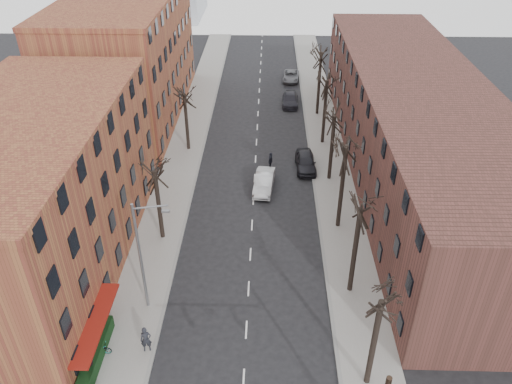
# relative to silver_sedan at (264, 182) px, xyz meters

# --- Properties ---
(sidewalk_left) EXTENTS (4.00, 90.00, 0.15)m
(sidewalk_left) POSITION_rel_silver_sedan_xyz_m (-9.00, 9.03, -0.75)
(sidewalk_left) COLOR gray
(sidewalk_left) RESTS_ON ground
(sidewalk_right) EXTENTS (4.00, 90.00, 0.15)m
(sidewalk_right) POSITION_rel_silver_sedan_xyz_m (7.00, 9.03, -0.75)
(sidewalk_right) COLOR gray
(sidewalk_right) RESTS_ON ground
(building_left_near) EXTENTS (12.00, 26.00, 12.00)m
(building_left_near) POSITION_rel_silver_sedan_xyz_m (-17.00, -10.97, 5.18)
(building_left_near) COLOR brown
(building_left_near) RESTS_ON ground
(building_left_far) EXTENTS (12.00, 28.00, 14.00)m
(building_left_far) POSITION_rel_silver_sedan_xyz_m (-17.00, 18.03, 6.18)
(building_left_far) COLOR brown
(building_left_far) RESTS_ON ground
(building_right) EXTENTS (12.00, 50.00, 10.00)m
(building_right) POSITION_rel_silver_sedan_xyz_m (15.00, 4.03, 4.18)
(building_right) COLOR #502B25
(building_right) RESTS_ON ground
(awning_left) EXTENTS (1.20, 7.00, 0.15)m
(awning_left) POSITION_rel_silver_sedan_xyz_m (-10.40, -19.97, -0.82)
(awning_left) COLOR maroon
(awning_left) RESTS_ON ground
(hedge) EXTENTS (0.80, 6.00, 1.00)m
(hedge) POSITION_rel_silver_sedan_xyz_m (-10.50, -20.97, -0.17)
(hedge) COLOR black
(hedge) RESTS_ON sidewalk_left
(tree_right_a) EXTENTS (5.20, 5.20, 10.00)m
(tree_right_a) POSITION_rel_silver_sedan_xyz_m (6.60, -21.97, -0.82)
(tree_right_a) COLOR black
(tree_right_a) RESTS_ON ground
(tree_right_b) EXTENTS (5.20, 5.20, 10.80)m
(tree_right_b) POSITION_rel_silver_sedan_xyz_m (6.60, -13.97, -0.82)
(tree_right_b) COLOR black
(tree_right_b) RESTS_ON ground
(tree_right_c) EXTENTS (5.20, 5.20, 11.60)m
(tree_right_c) POSITION_rel_silver_sedan_xyz_m (6.60, -5.97, -0.82)
(tree_right_c) COLOR black
(tree_right_c) RESTS_ON ground
(tree_right_d) EXTENTS (5.20, 5.20, 10.00)m
(tree_right_d) POSITION_rel_silver_sedan_xyz_m (6.60, 2.03, -0.82)
(tree_right_d) COLOR black
(tree_right_d) RESTS_ON ground
(tree_right_e) EXTENTS (5.20, 5.20, 10.80)m
(tree_right_e) POSITION_rel_silver_sedan_xyz_m (6.60, 10.03, -0.82)
(tree_right_e) COLOR black
(tree_right_e) RESTS_ON ground
(tree_right_f) EXTENTS (5.20, 5.20, 11.60)m
(tree_right_f) POSITION_rel_silver_sedan_xyz_m (6.60, 18.03, -0.82)
(tree_right_f) COLOR black
(tree_right_f) RESTS_ON ground
(tree_left_a) EXTENTS (5.20, 5.20, 9.50)m
(tree_left_a) POSITION_rel_silver_sedan_xyz_m (-8.60, -7.97, -0.82)
(tree_left_a) COLOR black
(tree_left_a) RESTS_ON ground
(tree_left_b) EXTENTS (5.20, 5.20, 9.50)m
(tree_left_b) POSITION_rel_silver_sedan_xyz_m (-8.60, 8.03, -0.82)
(tree_left_b) COLOR black
(tree_left_b) RESTS_ON ground
(streetlight) EXTENTS (2.45, 0.22, 9.03)m
(streetlight) POSITION_rel_silver_sedan_xyz_m (-8.03, -15.97, 4.19)
(streetlight) COLOR slate
(streetlight) RESTS_ON ground
(silver_sedan) EXTENTS (2.23, 5.15, 1.65)m
(silver_sedan) POSITION_rel_silver_sedan_xyz_m (0.00, 0.00, 0.00)
(silver_sedan) COLOR #B2B5B9
(silver_sedan) RESTS_ON ground
(parked_car_near) EXTENTS (2.18, 5.05, 1.70)m
(parked_car_near) POSITION_rel_silver_sedan_xyz_m (4.30, 4.08, 0.03)
(parked_car_near) COLOR black
(parked_car_near) RESTS_ON ground
(parked_car_mid) EXTENTS (2.25, 5.17, 1.48)m
(parked_car_mid) POSITION_rel_silver_sedan_xyz_m (3.23, 21.11, -0.08)
(parked_car_mid) COLOR black
(parked_car_mid) RESTS_ON ground
(parked_car_far) EXTENTS (2.66, 5.03, 1.35)m
(parked_car_far) POSITION_rel_silver_sedan_xyz_m (3.64, 30.13, -0.15)
(parked_car_far) COLOR #5B5D63
(parked_car_far) RESTS_ON ground
(pedestrian_a) EXTENTS (0.80, 0.62, 1.96)m
(pedestrian_a) POSITION_rel_silver_sedan_xyz_m (-7.40, -19.95, 0.31)
(pedestrian_a) COLOR #212229
(pedestrian_a) RESTS_ON sidewalk_left
(pedestrian_b) EXTENTS (1.10, 1.07, 1.78)m
(pedestrian_b) POSITION_rel_silver_sedan_xyz_m (-10.53, -21.95, 0.22)
(pedestrian_b) COLOR black
(pedestrian_b) RESTS_ON sidewalk_left
(pedestrian_crossing) EXTENTS (0.75, 1.21, 1.92)m
(pedestrian_crossing) POSITION_rel_silver_sedan_xyz_m (0.63, 3.96, 0.14)
(pedestrian_crossing) COLOR black
(pedestrian_crossing) RESTS_ON ground
(bicycle) EXTENTS (1.66, 0.62, 0.86)m
(bicycle) POSITION_rel_silver_sedan_xyz_m (-10.46, -20.33, -0.24)
(bicycle) COLOR gray
(bicycle) RESTS_ON sidewalk_left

